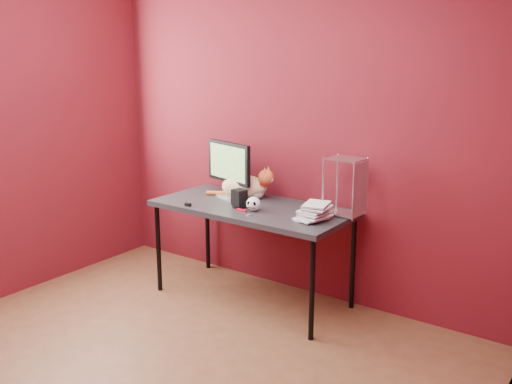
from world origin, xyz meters
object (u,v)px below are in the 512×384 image
Objects in this scene: skull_mug at (253,204)px; book_stack at (307,125)px; cat at (245,186)px; monitor at (229,166)px; desk at (252,212)px; speaker at (239,199)px.

book_stack reaches higher than skull_mug.
monitor is at bearing -167.33° from cat.
book_stack is (0.81, -0.18, 0.40)m from monitor.
cat is (-0.20, 0.18, 0.14)m from desk.
cat is 4.10× the size of speaker.
desk is 0.30m from cat.
speaker is 0.10× the size of book_stack.
desk is at bearing -48.57° from cat.
book_stack is at bearing -24.06° from cat.
skull_mug is at bearing 4.07° from speaker.
desk is 13.48× the size of skull_mug.
cat is at bearing 131.82° from speaker.
monitor is 0.40m from speaker.
desk is 0.85m from book_stack.
speaker reaches higher than skull_mug.
skull_mug is at bearing -169.57° from book_stack.
speaker is (0.27, -0.23, -0.18)m from monitor.
book_stack is at bearing -4.88° from desk.
monitor is 0.20m from cat.
cat reaches higher than desk.
monitor is at bearing 153.60° from speaker.
book_stack is at bearing 18.52° from speaker.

